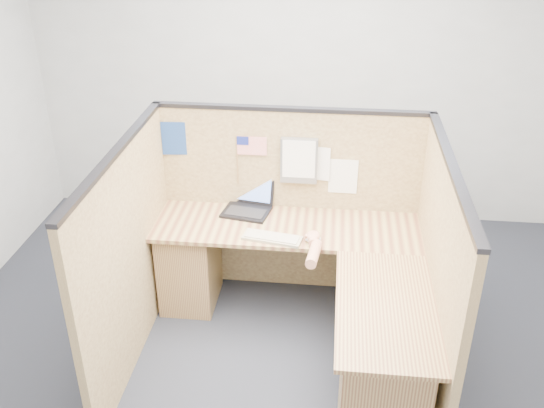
# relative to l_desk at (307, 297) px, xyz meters

# --- Properties ---
(floor) EXTENTS (5.00, 5.00, 0.00)m
(floor) POSITION_rel_l_desk_xyz_m (-0.18, -0.29, -0.39)
(floor) COLOR #20252D
(floor) RESTS_ON ground
(wall_back) EXTENTS (5.00, 0.00, 5.00)m
(wall_back) POSITION_rel_l_desk_xyz_m (-0.18, 1.96, 1.01)
(wall_back) COLOR #A9ACAE
(wall_back) RESTS_ON floor
(cubicle_partitions) EXTENTS (2.06, 1.83, 1.53)m
(cubicle_partitions) POSITION_rel_l_desk_xyz_m (-0.18, 0.14, 0.38)
(cubicle_partitions) COLOR brown
(cubicle_partitions) RESTS_ON floor
(l_desk) EXTENTS (1.95, 1.75, 0.73)m
(l_desk) POSITION_rel_l_desk_xyz_m (0.00, 0.00, 0.00)
(l_desk) COLOR brown
(l_desk) RESTS_ON floor
(laptop) EXTENTS (0.39, 0.39, 0.25)m
(laptop) POSITION_rel_l_desk_xyz_m (-0.51, 0.61, 0.40)
(laptop) COLOR black
(laptop) RESTS_ON l_desk
(keyboard) EXTENTS (0.44, 0.21, 0.03)m
(keyboard) POSITION_rel_l_desk_xyz_m (-0.27, 0.19, 0.35)
(keyboard) COLOR gray
(keyboard) RESTS_ON l_desk
(mouse) EXTENTS (0.13, 0.09, 0.05)m
(mouse) POSITION_rel_l_desk_xyz_m (0.02, 0.19, 0.36)
(mouse) COLOR silver
(mouse) RESTS_ON l_desk
(hand_forearm) EXTENTS (0.12, 0.41, 0.09)m
(hand_forearm) POSITION_rel_l_desk_xyz_m (0.03, 0.04, 0.38)
(hand_forearm) COLOR tan
(hand_forearm) RESTS_ON l_desk
(blue_poster) EXTENTS (0.20, 0.02, 0.26)m
(blue_poster) POSITION_rel_l_desk_xyz_m (-1.06, 0.68, 0.87)
(blue_poster) COLOR navy
(blue_poster) RESTS_ON cubicle_partitions
(american_flag) EXTENTS (0.23, 0.01, 0.39)m
(american_flag) POSITION_rel_l_desk_xyz_m (-0.50, 0.67, 0.83)
(american_flag) COLOR olive
(american_flag) RESTS_ON cubicle_partitions
(file_holder) EXTENTS (0.27, 0.05, 0.35)m
(file_holder) POSITION_rel_l_desk_xyz_m (-0.12, 0.66, 0.75)
(file_holder) COLOR slate
(file_holder) RESTS_ON cubicle_partitions
(paper_left) EXTENTS (0.21, 0.03, 0.27)m
(paper_left) POSITION_rel_l_desk_xyz_m (0.01, 0.68, 0.72)
(paper_left) COLOR white
(paper_left) RESTS_ON cubicle_partitions
(paper_right) EXTENTS (0.21, 0.01, 0.27)m
(paper_right) POSITION_rel_l_desk_xyz_m (0.21, 0.68, 0.62)
(paper_right) COLOR white
(paper_right) RESTS_ON cubicle_partitions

